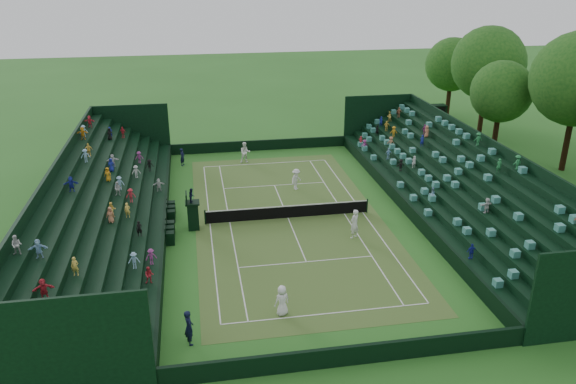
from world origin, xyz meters
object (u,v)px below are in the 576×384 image
player_near_west (282,300)px  player_far_west (245,152)px  tennis_net (288,211)px  umpire_chair (193,212)px  player_near_east (354,224)px  player_far_east (296,179)px

player_near_west → player_far_west: 24.03m
tennis_net → umpire_chair: 6.67m
umpire_chair → player_near_east: umpire_chair is taller
tennis_net → player_far_east: (1.59, 5.31, 0.33)m
tennis_net → player_far_east: player_far_east is taller
tennis_net → umpire_chair: (-6.60, -0.60, 0.74)m
player_far_west → player_far_east: player_far_west is taller
player_near_west → player_near_east: (6.06, 7.78, 0.17)m
umpire_chair → player_near_east: (10.33, -3.14, -0.26)m
umpire_chair → player_far_east: size_ratio=1.73×
player_near_east → player_far_east: (-2.15, 9.05, -0.15)m
tennis_net → umpire_chair: size_ratio=3.95×
player_near_west → player_far_east: bearing=-123.0°
player_near_east → player_far_west: player_near_east is taller
player_far_east → tennis_net: bearing=-150.0°
player_near_east → tennis_net: bearing=-78.4°
player_near_east → player_near_west: bearing=18.8°
umpire_chair → tennis_net: bearing=5.2°
player_near_west → player_far_west: size_ratio=0.87×
umpire_chair → player_near_west: umpire_chair is taller
umpire_chair → player_near_west: bearing=-68.6°
player_near_east → umpire_chair: bearing=-50.3°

